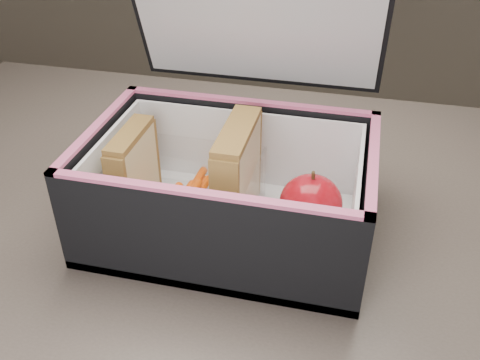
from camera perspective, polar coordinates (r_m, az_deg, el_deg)
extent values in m
cube|color=brown|center=(0.63, 2.27, -6.76)|extent=(1.20, 0.80, 0.03)
cube|color=#382D26|center=(1.30, -19.39, -5.46)|extent=(0.05, 0.05, 0.72)
cube|color=black|center=(0.64, 1.80, 17.01)|extent=(0.30, 0.07, 0.18)
cube|color=beige|center=(0.62, -11.84, 0.98)|extent=(0.01, 0.08, 0.09)
cube|color=#CD6A77|center=(0.62, -11.19, 0.62)|extent=(0.01, 0.08, 0.08)
cube|color=beige|center=(0.62, -10.60, 0.81)|extent=(0.01, 0.08, 0.09)
cube|color=brown|center=(0.60, -11.72, 4.73)|extent=(0.02, 0.09, 0.01)
cube|color=beige|center=(0.58, -1.14, 0.34)|extent=(0.01, 0.10, 0.11)
cube|color=#CD6A77|center=(0.58, -0.29, -0.13)|extent=(0.01, 0.10, 0.10)
cube|color=beige|center=(0.58, 0.58, 0.12)|extent=(0.01, 0.10, 0.11)
cube|color=brown|center=(0.55, -0.30, 5.25)|extent=(0.03, 0.11, 0.01)
cylinder|color=#E23A00|center=(0.60, -7.39, -4.44)|extent=(0.03, 0.08, 0.01)
cylinder|color=#E23A00|center=(0.62, -4.60, -1.84)|extent=(0.01, 0.08, 0.01)
cylinder|color=#E23A00|center=(0.59, -7.65, -2.73)|extent=(0.01, 0.08, 0.01)
cylinder|color=#E23A00|center=(0.60, -5.55, -4.03)|extent=(0.02, 0.08, 0.01)
cylinder|color=#E23A00|center=(0.63, -5.06, -0.82)|extent=(0.01, 0.08, 0.01)
cylinder|color=#E23A00|center=(0.59, -5.67, -2.29)|extent=(0.01, 0.08, 0.01)
cylinder|color=#E23A00|center=(0.60, -7.87, -4.53)|extent=(0.02, 0.08, 0.01)
cylinder|color=#E23A00|center=(0.61, -6.52, -2.36)|extent=(0.02, 0.08, 0.01)
cube|color=white|center=(0.60, 7.41, -4.77)|extent=(0.09, 0.09, 0.01)
ellipsoid|color=#890006|center=(0.58, 7.55, -2.48)|extent=(0.08, 0.08, 0.06)
cylinder|color=#412E17|center=(0.56, 7.82, 0.44)|extent=(0.01, 0.01, 0.01)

